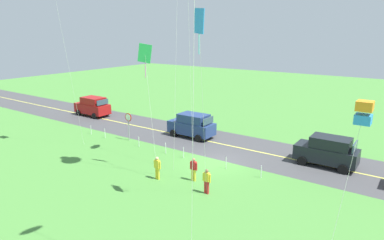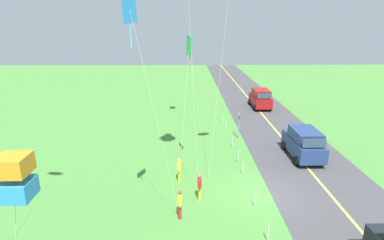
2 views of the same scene
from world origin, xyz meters
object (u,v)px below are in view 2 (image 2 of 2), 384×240
Objects in this scene: person_adult_companion at (180,203)px; stop_sign at (239,118)px; car_suv_foreground at (304,143)px; car_parked_east_far at (260,98)px; person_child_watcher at (179,169)px; kite_blue_mid at (130,13)px; kite_pink_drift at (15,178)px; kite_yellow_high at (189,49)px; person_adult_near at (199,186)px.

stop_sign is at bearing -86.22° from person_adult_companion.
stop_sign is at bearing 44.94° from car_suv_foreground.
car_parked_east_far is 20.23m from person_child_watcher.
person_child_watcher is (-3.55, 9.16, -0.29)m from car_suv_foreground.
car_parked_east_far is 26.55m from kite_blue_mid.
kite_pink_drift reaches higher than car_suv_foreground.
stop_sign is at bearing 3.97° from person_child_watcher.
kite_yellow_high reaches higher than kite_pink_drift.
car_suv_foreground reaches higher than person_child_watcher.
kite_blue_mid reaches higher than person_adult_near.
kite_blue_mid is (-12.21, 6.75, 8.20)m from stop_sign.
kite_pink_drift reaches higher than person_child_watcher.
kite_blue_mid is at bearing -114.72° from person_adult_near.
person_adult_companion is 0.22× the size of kite_pink_drift.
person_adult_near is at bearing 158.85° from stop_sign.
car_suv_foreground is 9.79m from person_adult_near.
person_adult_near is 0.18× the size of kite_yellow_high.
person_adult_near and person_child_watcher have the same top height.
kite_pink_drift is at bearing 158.43° from car_parked_east_far.
stop_sign is 22.08m from kite_pink_drift.
person_adult_near is at bearing -51.29° from kite_blue_mid.
person_adult_companion is 0.18× the size of kite_yellow_high.
kite_blue_mid is 6.61m from kite_yellow_high.
person_child_watcher is at bearing 145.74° from person_adult_near.
person_adult_companion is at bearing 157.11° from stop_sign.
stop_sign is (-10.26, 4.28, 0.65)m from car_parked_east_far.
kite_pink_drift is at bearing 166.25° from kite_yellow_high.
person_adult_companion is 9.01m from kite_yellow_high.
kite_yellow_high is 1.23× the size of kite_pink_drift.
person_adult_near is 2.46m from person_child_watcher.
kite_yellow_high is 14.21m from kite_pink_drift.
car_suv_foreground is 16.18m from kite_blue_mid.
car_suv_foreground is 2.75× the size of person_adult_companion.
car_suv_foreground is at bearing -36.72° from kite_pink_drift.
stop_sign is 1.60× the size of person_adult_companion.
kite_blue_mid is at bearing 151.06° from stop_sign.
kite_yellow_high is (-16.59, 8.63, 7.01)m from car_parked_east_far.
person_adult_companion is 1.00× the size of person_child_watcher.
kite_yellow_high is (-2.16, 8.50, 7.01)m from car_suv_foreground.
kite_blue_mid reaches higher than kite_yellow_high.
stop_sign is 16.18m from kite_blue_mid.
kite_yellow_high is (5.88, -2.40, -1.83)m from kite_blue_mid.
stop_sign reaches higher than car_suv_foreground.
stop_sign is at bearing -21.01° from kite_pink_drift.
person_child_watcher is 0.22× the size of kite_pink_drift.
kite_yellow_high reaches higher than person_adult_near.
person_adult_near is (-20.12, 8.09, -0.29)m from car_parked_east_far.
car_parked_east_far reaches higher than person_adult_companion.
person_child_watcher is 10.33m from kite_blue_mid.
person_adult_near and person_adult_companion have the same top height.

